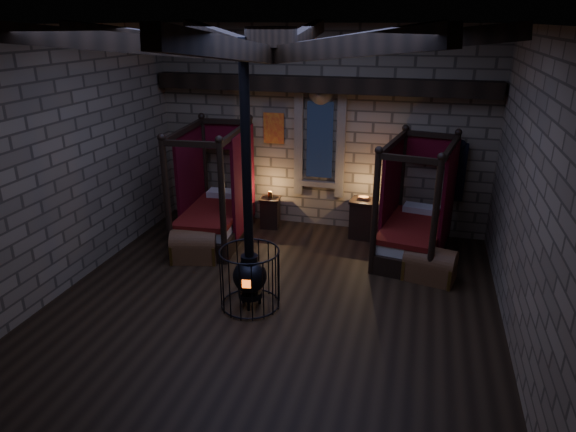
% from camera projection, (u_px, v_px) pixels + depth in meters
% --- Properties ---
extents(room, '(7.02, 7.02, 4.29)m').
position_uv_depth(room, '(273.00, 60.00, 7.00)').
color(room, black).
rests_on(room, ground).
extents(bed_left, '(1.34, 2.29, 2.30)m').
position_uv_depth(bed_left, '(215.00, 212.00, 10.50)').
color(bed_left, black).
rests_on(bed_left, ground).
extents(bed_right, '(1.45, 2.27, 2.21)m').
position_uv_depth(bed_right, '(414.00, 228.00, 9.75)').
color(bed_right, black).
rests_on(bed_right, ground).
extents(trunk_left, '(0.95, 0.72, 0.62)m').
position_uv_depth(trunk_left, '(195.00, 247.00, 9.62)').
color(trunk_left, brown).
rests_on(trunk_left, ground).
extents(trunk_right, '(0.95, 0.72, 0.62)m').
position_uv_depth(trunk_right, '(430.00, 265.00, 8.89)').
color(trunk_right, brown).
rests_on(trunk_right, ground).
extents(nightstand_left, '(0.45, 0.44, 0.82)m').
position_uv_depth(nightstand_left, '(270.00, 212.00, 11.14)').
color(nightstand_left, black).
rests_on(nightstand_left, ground).
extents(nightstand_right, '(0.56, 0.54, 0.89)m').
position_uv_depth(nightstand_right, '(363.00, 218.00, 10.59)').
color(nightstand_right, black).
rests_on(nightstand_right, ground).
extents(stove, '(0.94, 0.94, 4.05)m').
position_uv_depth(stove, '(250.00, 272.00, 7.96)').
color(stove, black).
rests_on(stove, ground).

